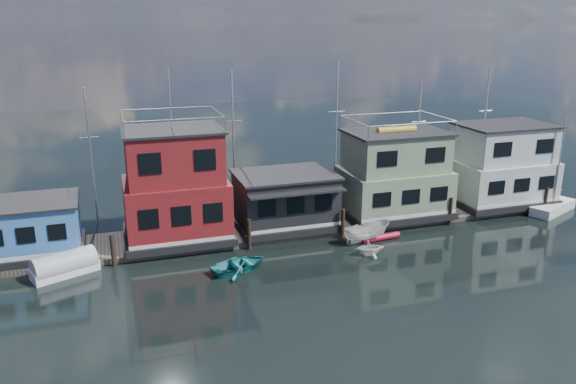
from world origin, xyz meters
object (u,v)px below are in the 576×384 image
object	(u,v)px
motorboat	(366,233)
dinghy_teal	(240,265)
houseboat_green	(394,175)
red_kayak	(381,238)
houseboat_red	(175,188)
dinghy_white	(370,247)
houseboat_blue	(31,228)
tarp_runabout	(65,266)
houseboat_white	(501,166)
day_sailer	(553,207)
houseboat_dark	(285,200)

from	to	relation	value
motorboat	dinghy_teal	distance (m)	9.88
houseboat_green	red_kayak	world-z (taller)	houseboat_green
houseboat_red	red_kayak	distance (m)	15.03
dinghy_white	red_kayak	world-z (taller)	dinghy_white
houseboat_blue	houseboat_green	bearing A→B (deg)	0.00
motorboat	tarp_runabout	xyz separation A→B (m)	(-20.24, 0.89, -0.13)
dinghy_white	houseboat_white	bearing A→B (deg)	-61.45
houseboat_red	motorboat	xyz separation A→B (m)	(12.80, -4.04, -3.38)
houseboat_red	houseboat_white	size ratio (longest dim) A/B	1.41
houseboat_blue	houseboat_white	world-z (taller)	houseboat_white
houseboat_white	tarp_runabout	distance (m)	34.70
houseboat_blue	houseboat_red	bearing A→B (deg)	0.00
houseboat_blue	houseboat_white	bearing A→B (deg)	0.00
tarp_runabout	houseboat_blue	bearing A→B (deg)	100.48
houseboat_red	day_sailer	xyz separation A→B (m)	(30.36, -2.80, -3.65)
dinghy_white	red_kayak	distance (m)	2.86
houseboat_red	houseboat_dark	xyz separation A→B (m)	(8.00, -0.02, -1.69)
houseboat_dark	tarp_runabout	bearing A→B (deg)	-168.51
houseboat_red	houseboat_green	bearing A→B (deg)	0.00
houseboat_dark	day_sailer	size ratio (longest dim) A/B	0.95
houseboat_red	dinghy_teal	bearing A→B (deg)	-62.21
houseboat_red	houseboat_white	world-z (taller)	houseboat_red
houseboat_red	tarp_runabout	size ratio (longest dim) A/B	2.81
houseboat_green	day_sailer	bearing A→B (deg)	-11.84
houseboat_red	day_sailer	distance (m)	30.70
houseboat_dark	dinghy_white	bearing A→B (deg)	-57.00
tarp_runabout	day_sailer	bearing A→B (deg)	-22.22
dinghy_teal	red_kayak	size ratio (longest dim) A/B	1.24
houseboat_dark	dinghy_teal	xyz separation A→B (m)	(-4.90, -5.87, -2.03)
dinghy_teal	tarp_runabout	world-z (taller)	tarp_runabout
houseboat_dark	motorboat	distance (m)	6.49
houseboat_green	motorboat	xyz separation A→B (m)	(-4.20, -4.04, -2.83)
houseboat_white	dinghy_white	world-z (taller)	houseboat_white
day_sailer	houseboat_dark	bearing A→B (deg)	149.01
houseboat_green	dinghy_teal	distance (m)	15.42
houseboat_red	houseboat_green	world-z (taller)	houseboat_red
day_sailer	houseboat_green	bearing A→B (deg)	144.26
houseboat_white	motorboat	size ratio (longest dim) A/B	2.24
houseboat_white	motorboat	bearing A→B (deg)	-164.11
houseboat_blue	day_sailer	size ratio (longest dim) A/B	0.82
houseboat_green	tarp_runabout	world-z (taller)	houseboat_green
houseboat_blue	tarp_runabout	size ratio (longest dim) A/B	1.51
tarp_runabout	red_kayak	size ratio (longest dim) A/B	1.38
tarp_runabout	motorboat	bearing A→B (deg)	-25.27
houseboat_white	dinghy_white	xyz separation A→B (m)	(-14.98, -6.21, -3.00)
day_sailer	tarp_runabout	bearing A→B (deg)	156.64
houseboat_green	tarp_runabout	bearing A→B (deg)	-172.64
motorboat	day_sailer	world-z (taller)	day_sailer
houseboat_dark	day_sailer	bearing A→B (deg)	-7.09
houseboat_green	motorboat	bearing A→B (deg)	-136.07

